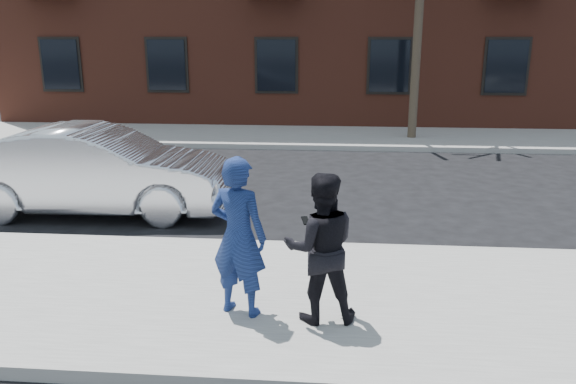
{
  "coord_description": "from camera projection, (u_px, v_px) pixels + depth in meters",
  "views": [
    {
      "loc": [
        2.13,
        -6.42,
        3.17
      ],
      "look_at": [
        1.56,
        0.4,
        1.26
      ],
      "focal_mm": 35.0,
      "sensor_mm": 36.0,
      "label": 1
    }
  ],
  "objects": [
    {
      "name": "near_curb",
      "position": [
        194.0,
        244.0,
        8.65
      ],
      "size": [
        50.0,
        0.1,
        0.15
      ],
      "primitive_type": "cube",
      "color": "#999691",
      "rests_on": "ground"
    },
    {
      "name": "man_peacoat",
      "position": [
        321.0,
        248.0,
        6.0
      ],
      "size": [
        0.89,
        0.73,
        1.66
      ],
      "rotation": [
        0.0,
        0.0,
        3.28
      ],
      "color": "black",
      "rests_on": "near_sidewalk"
    },
    {
      "name": "far_sidewalk",
      "position": [
        268.0,
        136.0,
        17.96
      ],
      "size": [
        50.0,
        3.5,
        0.15
      ],
      "primitive_type": "cube",
      "color": "gray",
      "rests_on": "ground"
    },
    {
      "name": "near_sidewalk",
      "position": [
        158.0,
        296.0,
        6.93
      ],
      "size": [
        50.0,
        3.5,
        0.15
      ],
      "primitive_type": "cube",
      "color": "gray",
      "rests_on": "ground"
    },
    {
      "name": "man_hoodie",
      "position": [
        238.0,
        237.0,
        6.13
      ],
      "size": [
        0.76,
        0.62,
        1.81
      ],
      "rotation": [
        0.0,
        0.0,
        2.82
      ],
      "color": "navy",
      "rests_on": "near_sidewalk"
    },
    {
      "name": "silver_sedan",
      "position": [
        96.0,
        171.0,
        10.22
      ],
      "size": [
        4.92,
        1.85,
        1.6
      ],
      "primitive_type": "imported",
      "rotation": [
        0.0,
        0.0,
        1.6
      ],
      "color": "silver",
      "rests_on": "ground"
    },
    {
      "name": "ground",
      "position": [
        164.0,
        292.0,
        7.19
      ],
      "size": [
        100.0,
        100.0,
        0.0
      ],
      "primitive_type": "plane",
      "color": "black",
      "rests_on": "ground"
    },
    {
      "name": "far_curb",
      "position": [
        261.0,
        147.0,
        16.24
      ],
      "size": [
        50.0,
        0.1,
        0.15
      ],
      "primitive_type": "cube",
      "color": "#999691",
      "rests_on": "ground"
    }
  ]
}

